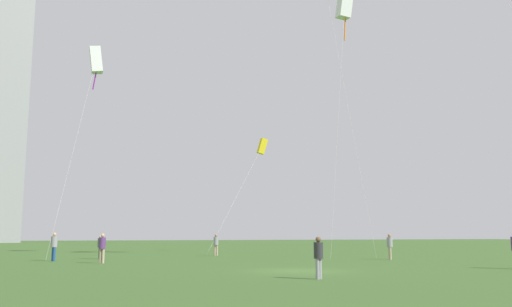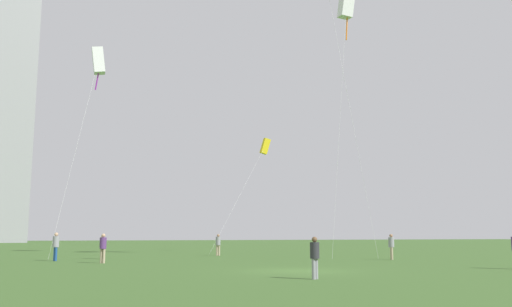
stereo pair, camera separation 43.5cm
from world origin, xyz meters
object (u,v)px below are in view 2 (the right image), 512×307
distant_highrise_0 (1,14)px  kite_flying_5 (346,4)px  person_standing_3 (56,245)px  person_standing_5 (218,243)px  person_standing_1 (102,245)px  kite_flying_2 (98,61)px  person_standing_6 (315,255)px  person_standing_4 (391,245)px  person_standing_0 (103,246)px  kite_flying_4 (265,146)px

distant_highrise_0 → kite_flying_5: bearing=-78.6°
person_standing_3 → person_standing_5: 13.25m
person_standing_1 → kite_flying_2: bearing=-143.8°
person_standing_1 → person_standing_3: size_ratio=0.91×
person_standing_1 → person_standing_3: bearing=-26.8°
person_standing_6 → distant_highrise_0: distant_highrise_0 is taller
person_standing_6 → kite_flying_5: size_ratio=0.08×
person_standing_4 → kite_flying_5: size_ratio=0.08×
person_standing_6 → distant_highrise_0: (-26.86, 112.27, 51.02)m
person_standing_3 → person_standing_5: (12.14, 5.32, -0.05)m
person_standing_0 → person_standing_3: size_ratio=0.96×
person_standing_3 → person_standing_6: 20.90m
person_standing_3 → person_standing_4: bearing=-125.8°
person_standing_1 → kite_flying_5: kite_flying_5 is taller
person_standing_0 → person_standing_5: (9.40, 9.15, -0.01)m
person_standing_0 → kite_flying_2: 17.88m
person_standing_5 → person_standing_4: bearing=-27.4°
distant_highrise_0 → person_standing_6: bearing=-87.0°
kite_flying_5 → person_standing_0: bearing=-171.1°
person_standing_1 → kite_flying_5: size_ratio=0.08×
person_standing_0 → person_standing_4: 18.79m
person_standing_5 → person_standing_6: size_ratio=1.07×
distant_highrise_0 → person_standing_4: bearing=-79.1°
kite_flying_2 → distant_highrise_0: 96.50m
person_standing_5 → kite_flying_2: 17.60m
kite_flying_2 → kite_flying_4: 17.94m
kite_flying_4 → distant_highrise_0: bearing=113.6°
distant_highrise_0 → person_standing_0: bearing=-88.9°
person_standing_4 → distant_highrise_0: bearing=-138.8°
kite_flying_5 → distant_highrise_0: distant_highrise_0 is taller
person_standing_0 → person_standing_5: 13.12m
person_standing_3 → distant_highrise_0: size_ratio=0.02×
person_standing_4 → kite_flying_2: kite_flying_2 is taller
person_standing_5 → kite_flying_5: 21.73m
person_standing_4 → distant_highrise_0: 117.87m
kite_flying_2 → person_standing_0: bearing=-87.7°
person_standing_1 → kite_flying_2: size_ratio=0.10×
kite_flying_2 → distant_highrise_0: distant_highrise_0 is taller
person_standing_4 → distant_highrise_0: distant_highrise_0 is taller
person_standing_6 → distant_highrise_0: size_ratio=0.02×
kite_flying_4 → person_standing_6: bearing=-106.0°
person_standing_1 → person_standing_4: 19.90m
person_standing_3 → kite_flying_5: kite_flying_5 is taller
person_standing_0 → person_standing_1: size_ratio=1.05×
person_standing_6 → kite_flying_2: 29.93m
person_standing_4 → kite_flying_4: (-2.92, 17.33, 9.26)m
person_standing_1 → person_standing_6: (6.79, -20.60, -0.03)m
person_standing_1 → person_standing_6: bearing=45.9°
person_standing_0 → person_standing_6: size_ratio=1.09×
person_standing_6 → kite_flying_4: 33.13m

